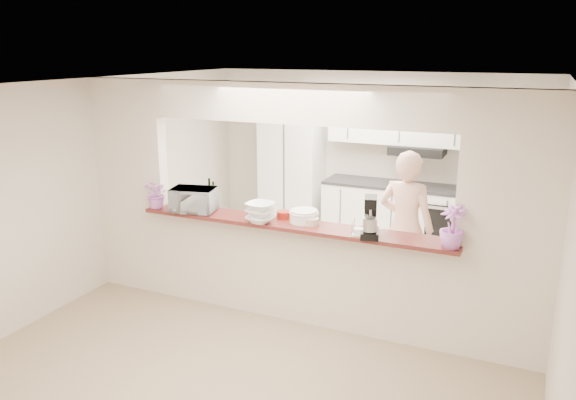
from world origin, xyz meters
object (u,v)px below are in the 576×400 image
Objects in this scene: refrigerator at (516,203)px; person at (405,228)px; stand_mixer at (370,219)px; toaster_oven at (194,200)px.

refrigerator is 2.05m from person.
refrigerator is at bearing 66.65° from stand_mixer.
refrigerator is 0.97× the size of person.
person reaches higher than stand_mixer.
toaster_oven is at bearing 34.66° from person.
toaster_oven is 2.00m from stand_mixer.
person is at bearing -121.94° from refrigerator.
toaster_oven is at bearing 178.94° from stand_mixer.
person is at bearing 12.73° from toaster_oven.
stand_mixer is at bearing 92.48° from person.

